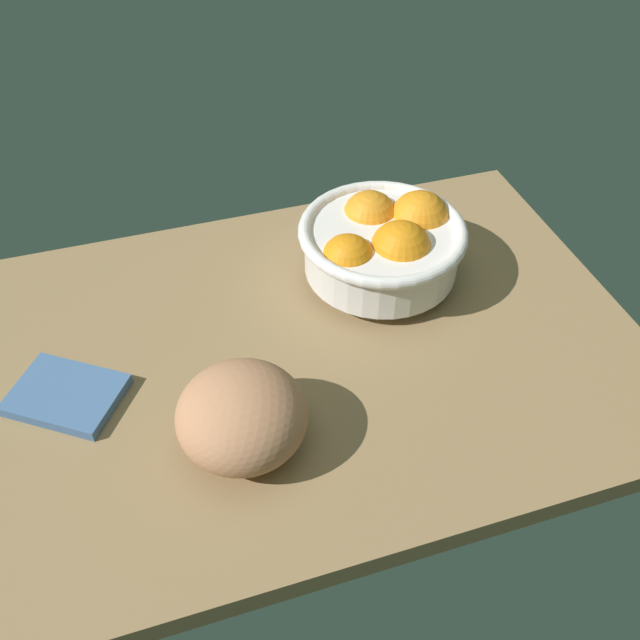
{
  "coord_description": "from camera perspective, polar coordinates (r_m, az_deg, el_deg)",
  "views": [
    {
      "loc": [
        15.32,
        53.83,
        59.58
      ],
      "look_at": [
        -1.06,
        1.26,
        5.0
      ],
      "focal_mm": 38.04,
      "sensor_mm": 36.0,
      "label": 1
    }
  ],
  "objects": [
    {
      "name": "bread_loaf",
      "position": [
        0.7,
        -6.58,
        -8.0
      ],
      "size": [
        15.6,
        15.65,
        9.09
      ],
      "primitive_type": "ellipsoid",
      "rotation": [
        0.0,
        0.0,
        4.89
      ],
      "color": "tan",
      "rests_on": "ground"
    },
    {
      "name": "ground_plane",
      "position": [
        0.83,
        -0.96,
        -2.76
      ],
      "size": [
        80.04,
        55.75,
        3.0
      ],
      "primitive_type": "cube",
      "color": "#91724A"
    },
    {
      "name": "fruit_bowl",
      "position": [
        0.88,
        5.42,
        6.48
      ],
      "size": [
        21.43,
        21.43,
        10.33
      ],
      "color": "white",
      "rests_on": "ground"
    },
    {
      "name": "napkin_folded",
      "position": [
        0.81,
        -20.54,
        -6.03
      ],
      "size": [
        14.57,
        13.73,
        1.33
      ],
      "primitive_type": "cube",
      "rotation": [
        0.0,
        0.0,
        -0.59
      ],
      "color": "#456899",
      "rests_on": "ground"
    }
  ]
}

